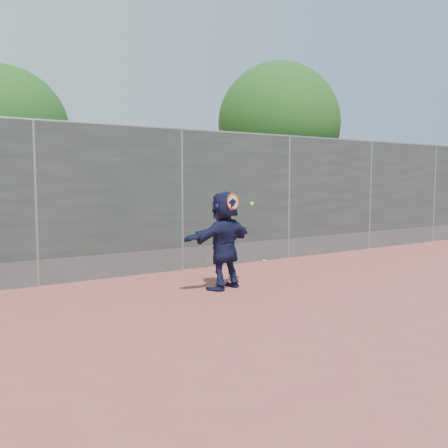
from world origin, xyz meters
TOP-DOWN VIEW (x-y plane):
  - ground at (0.00, 0.00)m, footprint 80.00×80.00m
  - player at (-0.29, 1.45)m, footprint 1.69×0.93m
  - ball_ground at (2.08, 3.29)m, footprint 0.07×0.07m
  - fence at (-0.00, 3.50)m, footprint 20.00×0.06m
  - swing_action at (-0.20, 1.25)m, footprint 0.57×0.15m
  - tree_right at (4.68, 5.75)m, footprint 3.78×3.60m
  - tree_left at (-2.85, 6.55)m, footprint 3.15×3.00m
  - weed_clump at (0.29, 3.38)m, footprint 0.68×0.07m

SIDE VIEW (x-z plane):
  - ground at x=0.00m, z-range 0.00..0.00m
  - ball_ground at x=2.08m, z-range 0.00..0.07m
  - weed_clump at x=0.29m, z-range -0.02..0.28m
  - player at x=-0.29m, z-range 0.00..1.74m
  - swing_action at x=-0.20m, z-range 1.28..1.79m
  - fence at x=0.00m, z-range 0.07..3.09m
  - tree_left at x=-2.85m, z-range 0.68..5.20m
  - tree_right at x=4.68m, z-range 0.80..6.19m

